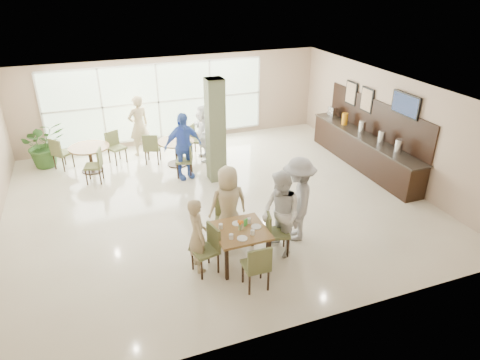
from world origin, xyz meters
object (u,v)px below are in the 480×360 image
object	(u,v)px
potted_plant	(44,144)
teen_far	(228,204)
adult_b	(204,133)
teen_right	(281,214)
round_table_right	(176,147)
buffet_counter	(364,149)
main_table	(240,233)
teen_standing	(298,199)
adult_a	(183,146)
adult_standing	(139,126)
teen_left	(197,235)
round_table_left	(90,152)

from	to	relation	value
potted_plant	teen_far	bearing A→B (deg)	-55.45
adult_b	teen_right	bearing A→B (deg)	8.16
round_table_right	buffet_counter	bearing A→B (deg)	-21.61
main_table	adult_b	distance (m)	5.26
main_table	adult_b	world-z (taller)	adult_b
buffet_counter	potted_plant	distance (m)	9.34
teen_right	teen_standing	distance (m)	0.69
buffet_counter	adult_a	xyz separation A→B (m)	(-5.11, 1.08, 0.38)
round_table_right	adult_standing	bearing A→B (deg)	127.22
teen_right	potted_plant	bearing A→B (deg)	-152.80
main_table	teen_left	distance (m)	0.84
teen_right	adult_a	xyz separation A→B (m)	(-0.97, 4.14, 0.03)
round_table_left	round_table_right	world-z (taller)	same
round_table_right	round_table_left	bearing A→B (deg)	170.15
teen_right	main_table	bearing A→B (deg)	-97.71
round_table_right	adult_b	bearing A→B (deg)	6.89
main_table	adult_a	size ratio (longest dim) A/B	0.54
round_table_left	teen_standing	xyz separation A→B (m)	(3.96, -5.12, 0.35)
teen_left	adult_a	world-z (taller)	adult_a
potted_plant	adult_standing	bearing A→B (deg)	-2.23
teen_left	adult_b	distance (m)	5.36
adult_standing	teen_standing	bearing A→B (deg)	91.84
round_table_left	teen_right	xyz separation A→B (m)	(3.38, -5.49, 0.32)
potted_plant	adult_b	size ratio (longest dim) A/B	0.80
potted_plant	teen_standing	distance (m)	7.90
teen_right	teen_left	bearing A→B (deg)	-101.36
buffet_counter	adult_b	bearing A→B (deg)	153.16
potted_plant	teen_right	xyz separation A→B (m)	(4.60, -6.34, 0.22)
teen_standing	adult_b	distance (m)	4.85
adult_b	adult_a	bearing A→B (deg)	-33.31
round_table_left	adult_standing	xyz separation A→B (m)	(1.53, 0.74, 0.36)
round_table_right	teen_far	size ratio (longest dim) A/B	0.63
potted_plant	adult_standing	xyz separation A→B (m)	(2.75, -0.11, 0.26)
buffet_counter	adult_b	xyz separation A→B (m)	(-4.21, 2.13, 0.30)
teen_right	teen_standing	world-z (taller)	teen_standing
round_table_left	adult_a	distance (m)	2.79
teen_far	round_table_left	bearing A→B (deg)	-61.18
adult_a	adult_b	distance (m)	1.38
main_table	adult_a	distance (m)	4.16
teen_standing	adult_b	xyz separation A→B (m)	(-0.65, 4.80, -0.08)
buffet_counter	teen_far	distance (m)	5.43
buffet_counter	teen_far	size ratio (longest dim) A/B	2.77
main_table	round_table_left	xyz separation A→B (m)	(-2.52, 5.51, -0.08)
teen_left	adult_a	xyz separation A→B (m)	(0.72, 4.06, 0.17)
main_table	round_table_left	bearing A→B (deg)	114.57
teen_left	round_table_left	bearing A→B (deg)	14.24
teen_left	teen_right	xyz separation A→B (m)	(1.69, -0.08, 0.14)
round_table_right	potted_plant	xyz separation A→B (m)	(-3.63, 1.27, 0.12)
teen_left	adult_standing	world-z (taller)	adult_standing
round_table_right	buffet_counter	size ratio (longest dim) A/B	0.23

